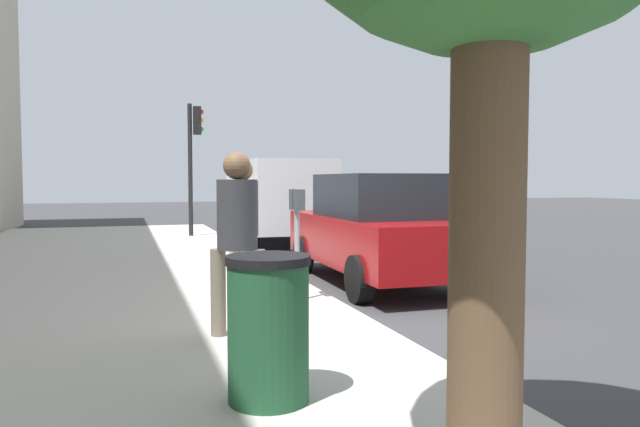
{
  "coord_description": "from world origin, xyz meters",
  "views": [
    {
      "loc": [
        -6.78,
        2.57,
        1.67
      ],
      "look_at": [
        0.73,
        0.1,
        1.23
      ],
      "focal_mm": 33.48,
      "sensor_mm": 36.0,
      "label": 1
    }
  ],
  "objects_px": {
    "parked_sedan_near": "(380,228)",
    "traffic_signal": "(194,147)",
    "parking_meter": "(297,221)",
    "pedestrian_at_meter": "(242,219)",
    "parked_van_far": "(276,196)",
    "pedestrian_bystander": "(237,228)",
    "trash_bin": "(268,328)"
  },
  "relations": [
    {
      "from": "parked_van_far",
      "to": "trash_bin",
      "type": "bearing_deg",
      "value": 165.76
    },
    {
      "from": "trash_bin",
      "to": "pedestrian_bystander",
      "type": "bearing_deg",
      "value": -3.49
    },
    {
      "from": "pedestrian_bystander",
      "to": "pedestrian_at_meter",
      "type": "bearing_deg",
      "value": 12.18
    },
    {
      "from": "pedestrian_bystander",
      "to": "trash_bin",
      "type": "height_order",
      "value": "pedestrian_bystander"
    },
    {
      "from": "parking_meter",
      "to": "traffic_signal",
      "type": "xyz_separation_m",
      "value": [
        9.43,
        0.23,
        1.41
      ]
    },
    {
      "from": "parking_meter",
      "to": "pedestrian_at_meter",
      "type": "xyz_separation_m",
      "value": [
        0.0,
        0.69,
        0.04
      ]
    },
    {
      "from": "parked_van_far",
      "to": "trash_bin",
      "type": "height_order",
      "value": "parked_van_far"
    },
    {
      "from": "pedestrian_bystander",
      "to": "parked_sedan_near",
      "type": "xyz_separation_m",
      "value": [
        3.11,
        -2.88,
        -0.32
      ]
    },
    {
      "from": "pedestrian_bystander",
      "to": "traffic_signal",
      "type": "relative_size",
      "value": 0.5
    },
    {
      "from": "traffic_signal",
      "to": "trash_bin",
      "type": "height_order",
      "value": "traffic_signal"
    },
    {
      "from": "pedestrian_at_meter",
      "to": "pedestrian_bystander",
      "type": "distance_m",
      "value": 1.51
    },
    {
      "from": "traffic_signal",
      "to": "trash_bin",
      "type": "xyz_separation_m",
      "value": [
        -12.66,
        0.9,
        -1.92
      ]
    },
    {
      "from": "traffic_signal",
      "to": "trash_bin",
      "type": "distance_m",
      "value": 12.84
    },
    {
      "from": "parking_meter",
      "to": "trash_bin",
      "type": "distance_m",
      "value": 3.46
    },
    {
      "from": "parked_sedan_near",
      "to": "pedestrian_at_meter",
      "type": "bearing_deg",
      "value": 122.64
    },
    {
      "from": "traffic_signal",
      "to": "pedestrian_at_meter",
      "type": "bearing_deg",
      "value": 177.21
    },
    {
      "from": "traffic_signal",
      "to": "pedestrian_bystander",
      "type": "bearing_deg",
      "value": 175.86
    },
    {
      "from": "parked_van_far",
      "to": "parked_sedan_near",
      "type": "bearing_deg",
      "value": 179.99
    },
    {
      "from": "parking_meter",
      "to": "pedestrian_at_meter",
      "type": "relative_size",
      "value": 0.79
    },
    {
      "from": "parking_meter",
      "to": "parked_van_far",
      "type": "height_order",
      "value": "parked_van_far"
    },
    {
      "from": "parked_van_far",
      "to": "traffic_signal",
      "type": "height_order",
      "value": "traffic_signal"
    },
    {
      "from": "parking_meter",
      "to": "pedestrian_at_meter",
      "type": "distance_m",
      "value": 0.69
    },
    {
      "from": "parked_sedan_near",
      "to": "parked_van_far",
      "type": "xyz_separation_m",
      "value": [
        6.92,
        -0.0,
        0.36
      ]
    },
    {
      "from": "parked_sedan_near",
      "to": "trash_bin",
      "type": "height_order",
      "value": "parked_sedan_near"
    },
    {
      "from": "parked_sedan_near",
      "to": "traffic_signal",
      "type": "bearing_deg",
      "value": 15.05
    },
    {
      "from": "parking_meter",
      "to": "traffic_signal",
      "type": "bearing_deg",
      "value": 1.42
    },
    {
      "from": "parked_van_far",
      "to": "parking_meter",
      "type": "bearing_deg",
      "value": 167.73
    },
    {
      "from": "pedestrian_at_meter",
      "to": "parked_sedan_near",
      "type": "relative_size",
      "value": 0.4
    },
    {
      "from": "parked_sedan_near",
      "to": "parked_van_far",
      "type": "relative_size",
      "value": 0.84
    },
    {
      "from": "parked_sedan_near",
      "to": "trash_bin",
      "type": "distance_m",
      "value": 5.72
    },
    {
      "from": "parked_sedan_near",
      "to": "traffic_signal",
      "type": "relative_size",
      "value": 1.23
    },
    {
      "from": "parked_sedan_near",
      "to": "traffic_signal",
      "type": "height_order",
      "value": "traffic_signal"
    }
  ]
}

